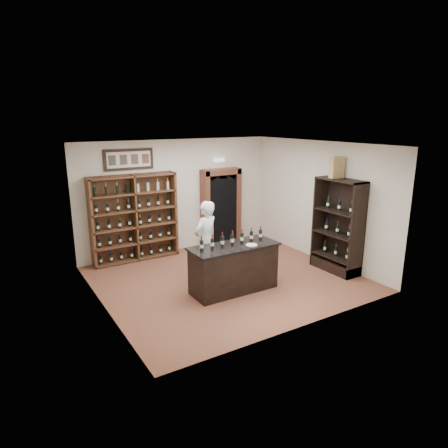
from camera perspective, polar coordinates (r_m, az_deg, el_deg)
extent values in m
plane|color=brown|center=(9.15, 0.38, -7.83)|extent=(5.50, 5.50, 0.00)
plane|color=white|center=(8.45, 0.42, 11.28)|extent=(5.50, 5.50, 0.00)
cube|color=silver|center=(10.83, -6.63, 4.00)|extent=(5.50, 0.04, 3.00)
cube|color=silver|center=(7.63, -17.41, -1.27)|extent=(0.04, 5.00, 3.00)
cube|color=silver|center=(10.36, 13.44, 3.18)|extent=(0.04, 5.00, 3.00)
cube|color=#55361D|center=(10.42, -12.98, 1.02)|extent=(2.20, 0.02, 2.20)
cube|color=#55361D|center=(9.98, -18.45, 0.01)|extent=(0.06, 0.38, 2.20)
cube|color=#55361D|center=(10.63, -7.21, 1.57)|extent=(0.06, 0.38, 2.20)
cube|color=#55361D|center=(10.25, -12.65, 0.82)|extent=(0.04, 0.38, 2.20)
cube|color=#55361D|center=(10.56, -12.32, -4.77)|extent=(2.18, 0.38, 0.04)
cube|color=#55361D|center=(10.42, -12.45, -2.57)|extent=(2.18, 0.38, 0.04)
cube|color=#55361D|center=(10.31, -12.58, -0.33)|extent=(2.18, 0.38, 0.03)
cube|color=#55361D|center=(10.21, -12.72, 1.97)|extent=(2.18, 0.38, 0.04)
cube|color=#55361D|center=(10.12, -12.85, 4.31)|extent=(2.18, 0.38, 0.04)
cube|color=#55361D|center=(10.05, -12.99, 6.68)|extent=(2.18, 0.38, 0.04)
cube|color=black|center=(10.18, -13.46, 8.97)|extent=(1.25, 0.04, 0.52)
cube|color=black|center=(11.35, -0.48, 2.31)|extent=(0.97, 0.29, 2.05)
cube|color=#98543A|center=(11.08, -2.71, 2.09)|extent=(0.14, 0.35, 2.15)
cube|color=#98543A|center=(11.60, 1.75, 2.68)|extent=(0.14, 0.35, 2.15)
cube|color=#98543A|center=(11.15, -0.44, 7.49)|extent=(1.15, 0.35, 0.16)
cube|color=white|center=(11.20, -0.72, 9.12)|extent=(0.30, 0.10, 0.10)
cube|color=black|center=(8.40, 1.40, -6.50)|extent=(1.80, 0.70, 0.94)
cube|color=black|center=(8.23, 1.42, -3.20)|extent=(1.88, 0.78, 0.04)
cylinder|color=black|center=(7.89, -3.21, -3.07)|extent=(0.07, 0.07, 0.21)
cylinder|color=beige|center=(7.89, -3.21, -3.17)|extent=(0.07, 0.07, 0.07)
cylinder|color=#551C13|center=(7.84, -3.23, -2.03)|extent=(0.03, 0.03, 0.09)
cylinder|color=black|center=(8.00, -1.70, -2.79)|extent=(0.07, 0.07, 0.21)
cylinder|color=beige|center=(8.00, -1.70, -2.90)|extent=(0.07, 0.07, 0.07)
cylinder|color=#551C13|center=(7.95, -1.71, -1.76)|extent=(0.03, 0.03, 0.09)
cylinder|color=black|center=(8.11, -0.23, -2.52)|extent=(0.07, 0.07, 0.21)
cylinder|color=beige|center=(8.12, -0.23, -2.62)|extent=(0.07, 0.07, 0.07)
cylinder|color=#551C13|center=(8.07, -0.23, -1.51)|extent=(0.03, 0.03, 0.09)
cylinder|color=black|center=(8.24, 1.20, -2.26)|extent=(0.07, 0.07, 0.21)
cylinder|color=beige|center=(8.24, 1.20, -2.36)|extent=(0.07, 0.07, 0.07)
cylinder|color=#551C13|center=(8.19, 1.21, -1.26)|extent=(0.03, 0.03, 0.09)
cylinder|color=black|center=(8.36, 2.59, -2.00)|extent=(0.07, 0.07, 0.21)
cylinder|color=beige|center=(8.37, 2.58, -2.10)|extent=(0.07, 0.07, 0.07)
cylinder|color=#551C13|center=(8.32, 2.60, -1.02)|extent=(0.03, 0.03, 0.09)
cylinder|color=black|center=(8.49, 3.93, -1.75)|extent=(0.07, 0.07, 0.21)
cylinder|color=beige|center=(8.50, 3.93, -1.85)|extent=(0.07, 0.07, 0.07)
cylinder|color=#551C13|center=(8.45, 3.95, -0.78)|extent=(0.03, 0.03, 0.09)
cylinder|color=black|center=(8.63, 5.23, -1.51)|extent=(0.07, 0.07, 0.21)
cylinder|color=beige|center=(8.63, 5.23, -1.61)|extent=(0.07, 0.07, 0.07)
cylinder|color=#551C13|center=(8.59, 5.25, -0.55)|extent=(0.03, 0.03, 0.09)
cube|color=black|center=(9.83, 16.85, -0.08)|extent=(0.02, 1.20, 2.20)
cube|color=black|center=(9.30, 18.54, -1.07)|extent=(0.48, 0.04, 2.20)
cube|color=black|center=(10.05, 13.53, 0.47)|extent=(0.48, 0.04, 2.20)
cube|color=black|center=(9.45, 16.41, 6.07)|extent=(0.48, 1.20, 0.04)
cube|color=black|center=(9.96, 15.54, -5.71)|extent=(0.48, 1.20, 0.24)
cube|color=black|center=(9.88, 15.63, -4.47)|extent=(0.48, 1.16, 0.03)
cube|color=black|center=(9.72, 15.85, -1.40)|extent=(0.48, 1.16, 0.03)
cube|color=black|center=(9.58, 16.09, 1.75)|extent=(0.48, 1.16, 0.03)
imported|color=silver|center=(8.87, -2.62, -2.40)|extent=(0.76, 0.63, 1.80)
cylinder|color=beige|center=(8.23, 3.95, -3.01)|extent=(0.23, 0.23, 0.02)
cube|color=tan|center=(9.55, 15.83, 7.78)|extent=(0.35, 0.17, 0.48)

